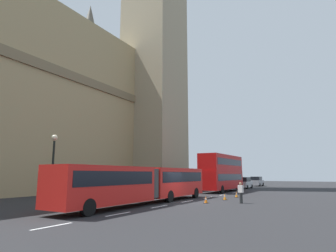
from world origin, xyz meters
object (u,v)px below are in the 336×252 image
Objects in this scene: double_decker_bus at (222,171)px; sedan_trailing at (257,181)px; pedestrian_near_cones at (241,192)px; articulated_bus at (144,182)px; traffic_cone_east at (236,195)px; sedan_lead at (244,183)px; traffic_cone_middle at (225,197)px; traffic_cone_west at (206,200)px; street_lamp at (53,165)px.

double_decker_bus is 2.49× the size of sedan_trailing.
sedan_trailing is 35.15m from pedestrian_near_cones.
traffic_cone_east is at bearing -23.72° from articulated_bus.
sedan_lead is 22.09m from traffic_cone_middle.
traffic_cone_east is (6.99, -0.42, 0.00)m from traffic_cone_west.
sedan_lead is 24.78m from pedestrian_near_cones.
traffic_cone_west is at bearing -52.30° from articulated_bus.
articulated_bus is 8.13m from traffic_cone_middle.
double_decker_bus is 9.69m from traffic_cone_east.
pedestrian_near_cones reaches higher than traffic_cone_east.
sedan_lead reaches higher than pedestrian_near_cones.
sedan_trailing is at bearing 11.13° from pedestrian_near_cones.
double_decker_bus is (18.35, 0.00, 0.96)m from articulated_bus.
street_lamp reaches higher than pedestrian_near_cones.
traffic_cone_east is at bearing -151.78° from double_decker_bus.
sedan_trailing reaches higher than traffic_cone_east.
street_lamp is (-44.24, 4.27, 2.14)m from sedan_trailing.
pedestrian_near_cones is at bearing -168.87° from sedan_trailing.
traffic_cone_west is 0.34× the size of pedestrian_near_cones.
articulated_bus is 11.11m from traffic_cone_east.
pedestrian_near_cones is at bearing -159.52° from traffic_cone_east.
traffic_cone_east is (-28.83, -4.67, -0.63)m from sedan_trailing.
articulated_bus is 3.97× the size of sedan_lead.
double_decker_bus is at bearing 0.01° from articulated_bus.
sedan_trailing is at bearing 9.20° from traffic_cone_east.
traffic_cone_middle is at bearing -169.06° from sedan_lead.
traffic_cone_middle is (6.70, -4.37, -1.46)m from articulated_bus.
articulated_bus reaches higher than traffic_cone_east.
double_decker_bus is 6.48× the size of pedestrian_near_cones.
pedestrian_near_cones is (-5.66, -2.11, 0.63)m from traffic_cone_east.
street_lamp is at bearing 169.23° from double_decker_bus.
traffic_cone_middle is at bearing -33.09° from articulated_bus.
sedan_trailing is 7.59× the size of traffic_cone_west.
street_lamp reaches higher than articulated_bus.
articulated_bus reaches higher than pedestrian_near_cones.
pedestrian_near_cones is at bearing -62.33° from traffic_cone_west.
sedan_lead is at bearing -177.76° from sedan_trailing.
sedan_lead is at bearing -1.01° from double_decker_bus.
traffic_cone_middle is (-21.68, -4.19, -0.63)m from sedan_lead.
street_lamp reaches higher than double_decker_bus.
articulated_bus is 7.09m from street_lamp.
articulated_bus is at bearing 127.70° from traffic_cone_west.
sedan_trailing is 29.22m from traffic_cone_east.
double_decker_bus reaches higher than traffic_cone_middle.
traffic_cone_middle is at bearing -36.43° from street_lamp.
traffic_cone_west is at bearing 174.34° from traffic_cone_middle.
sedan_lead reaches higher than traffic_cone_west.
pedestrian_near_cones is (4.43, -6.55, -0.83)m from articulated_bus.
traffic_cone_east is 6.07m from pedestrian_near_cones.
sedan_lead is at bearing 14.90° from pedestrian_near_cones.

